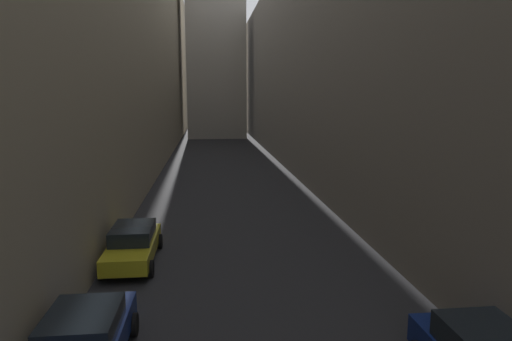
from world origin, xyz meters
TOP-DOWN VIEW (x-y plane):
  - ground_plane at (0.00, 48.00)m, footprint 264.00×264.00m
  - building_block_left at (-11.21, 50.00)m, footprint 11.43×108.00m
  - building_block_right at (13.29, 50.00)m, footprint 15.57×108.00m
  - parked_car_left_far at (-4.40, 24.22)m, footprint 1.89×4.57m

SIDE VIEW (x-z plane):
  - ground_plane at x=0.00m, z-range 0.00..0.00m
  - parked_car_left_far at x=-4.40m, z-range 0.02..1.47m
  - building_block_right at x=13.29m, z-range 0.00..18.77m
  - building_block_left at x=-11.21m, z-range 0.00..23.80m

